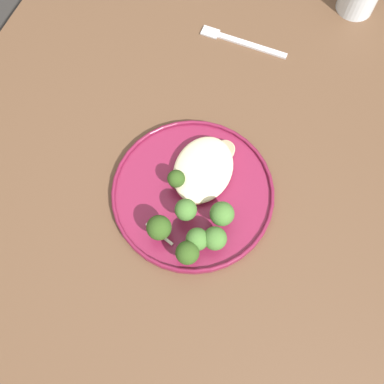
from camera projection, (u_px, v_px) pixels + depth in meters
The scene contains 21 objects.
ground at pixel (188, 273), 1.48m from camera, with size 6.00×6.00×0.00m, color #2D2B28.
wooden_dining_table at pixel (186, 206), 0.87m from camera, with size 1.40×1.00×0.74m.
dinner_plate at pixel (192, 194), 0.78m from camera, with size 0.29×0.29×0.02m.
noodle_bed at pixel (203, 169), 0.78m from camera, with size 0.13×0.10×0.03m.
seared_scallop_on_noodles at pixel (200, 157), 0.79m from camera, with size 0.02×0.02×0.01m.
seared_scallop_right_edge at pixel (197, 196), 0.77m from camera, with size 0.03×0.03×0.01m.
seared_scallop_front_small at pixel (181, 181), 0.78m from camera, with size 0.02×0.02×0.01m.
seared_scallop_large_seared at pixel (213, 184), 0.77m from camera, with size 0.03×0.03×0.02m.
seared_scallop_left_edge at pixel (192, 176), 0.78m from camera, with size 0.03×0.03×0.01m.
seared_scallop_tiny_bay at pixel (222, 167), 0.79m from camera, with size 0.02×0.02×0.02m.
seared_scallop_half_hidden at pixel (225, 150), 0.80m from camera, with size 0.04×0.04×0.01m.
broccoli_floret_front_edge at pixel (215, 239), 0.72m from camera, with size 0.04×0.04×0.05m.
broccoli_floret_center_pile at pixel (186, 210), 0.73m from camera, with size 0.04×0.04×0.06m.
broccoli_floret_left_leaning at pixel (222, 214), 0.73m from camera, with size 0.04×0.04×0.06m.
broccoli_floret_rear_charred at pixel (197, 239), 0.72m from camera, with size 0.04×0.04×0.05m.
broccoli_floret_small_sprig at pixel (176, 180), 0.75m from camera, with size 0.03×0.03×0.05m.
broccoli_floret_right_tilted at pixel (187, 253), 0.70m from camera, with size 0.04×0.04×0.06m.
broccoli_floret_beside_noodles at pixel (159, 228), 0.72m from camera, with size 0.04×0.04×0.06m.
onion_sliver_curled_piece at pixel (159, 234), 0.75m from camera, with size 0.06×0.01×0.00m, color silver.
onion_sliver_pale_crescent at pixel (201, 241), 0.74m from camera, with size 0.05×0.01×0.00m, color silver.
dinner_fork at pixel (240, 42), 0.91m from camera, with size 0.02×0.19×0.00m.
Camera 1 is at (-0.27, -0.12, 1.48)m, focal length 41.07 mm.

